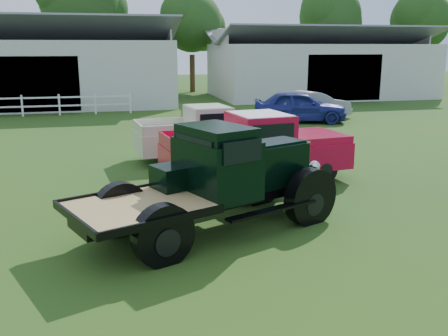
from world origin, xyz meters
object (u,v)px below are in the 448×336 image
object	(u,v)px
vintage_flatbed	(212,179)
white_pickup	(205,133)
misc_car_grey	(311,105)
misc_car_blue	(300,106)
red_pickup	(256,148)

from	to	relation	value
vintage_flatbed	white_pickup	size ratio (longest dim) A/B	1.15
white_pickup	misc_car_grey	world-z (taller)	white_pickup
white_pickup	misc_car_blue	world-z (taller)	white_pickup
red_pickup	white_pickup	world-z (taller)	red_pickup
misc_car_blue	red_pickup	bearing A→B (deg)	169.16
misc_car_blue	misc_car_grey	size ratio (longest dim) A/B	1.05
white_pickup	misc_car_grey	bearing A→B (deg)	41.93
red_pickup	misc_car_blue	distance (m)	12.13
white_pickup	misc_car_blue	distance (m)	9.87
misc_car_blue	misc_car_grey	xyz separation A→B (m)	(0.98, 0.84, -0.06)
vintage_flatbed	misc_car_blue	bearing A→B (deg)	39.03
white_pickup	misc_car_grey	distance (m)	11.15
misc_car_grey	white_pickup	bearing A→B (deg)	122.76
red_pickup	misc_car_grey	xyz separation A→B (m)	(6.63, 11.57, -0.25)
misc_car_grey	vintage_flatbed	bearing A→B (deg)	134.98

